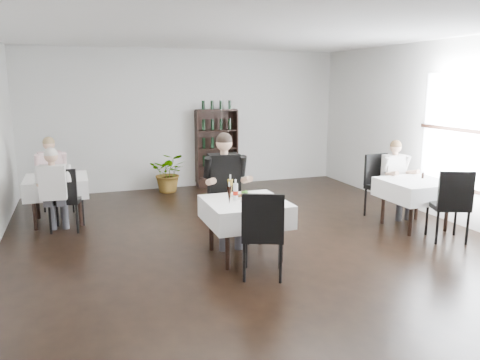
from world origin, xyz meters
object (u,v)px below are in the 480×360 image
(main_table, at_px, (245,211))
(potted_tree, at_px, (169,172))
(wine_shelf, at_px, (217,149))
(diner_main, at_px, (226,180))

(main_table, bearing_deg, potted_tree, 93.17)
(wine_shelf, relative_size, main_table, 1.70)
(main_table, relative_size, potted_tree, 1.22)
(potted_tree, height_order, diner_main, diner_main)
(potted_tree, bearing_deg, diner_main, -87.58)
(potted_tree, relative_size, diner_main, 0.53)
(main_table, bearing_deg, diner_main, 97.56)
(wine_shelf, height_order, potted_tree, wine_shelf)
(wine_shelf, relative_size, diner_main, 1.09)
(potted_tree, xyz_separation_m, diner_main, (0.15, -3.49, 0.51))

